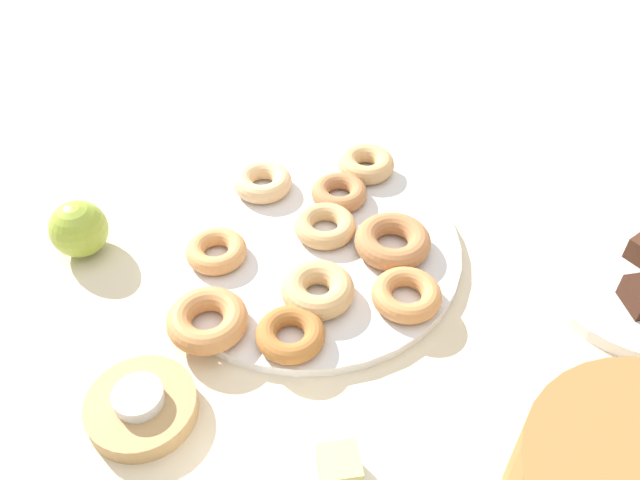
# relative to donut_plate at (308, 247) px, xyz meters

# --- Properties ---
(ground_plane) EXTENTS (2.40, 2.40, 0.00)m
(ground_plane) POSITION_rel_donut_plate_xyz_m (0.00, 0.00, -0.01)
(ground_plane) COLOR beige
(donut_plate) EXTENTS (0.39, 0.39, 0.01)m
(donut_plate) POSITION_rel_donut_plate_xyz_m (0.00, 0.00, 0.00)
(donut_plate) COLOR silver
(donut_plate) RESTS_ON ground_plane
(donut_0) EXTENTS (0.11, 0.11, 0.02)m
(donut_0) POSITION_rel_donut_plate_xyz_m (-0.03, -0.01, 0.02)
(donut_0) COLOR tan
(donut_0) RESTS_ON donut_plate
(donut_1) EXTENTS (0.11, 0.11, 0.02)m
(donut_1) POSITION_rel_donut_plate_xyz_m (0.11, -0.04, 0.02)
(donut_1) COLOR tan
(donut_1) RESTS_ON donut_plate
(donut_2) EXTENTS (0.10, 0.10, 0.02)m
(donut_2) POSITION_rel_donut_plate_xyz_m (0.10, 0.13, 0.02)
(donut_2) COLOR #AD6B33
(donut_2) RESTS_ON donut_plate
(donut_3) EXTENTS (0.13, 0.13, 0.03)m
(donut_3) POSITION_rel_donut_plate_xyz_m (-0.09, 0.07, 0.02)
(donut_3) COLOR #B27547
(donut_3) RESTS_ON donut_plate
(donut_4) EXTENTS (0.08, 0.08, 0.03)m
(donut_4) POSITION_rel_donut_plate_xyz_m (-0.15, -0.09, 0.02)
(donut_4) COLOR tan
(donut_4) RESTS_ON donut_plate
(donut_5) EXTENTS (0.10, 0.10, 0.02)m
(donut_5) POSITION_rel_donut_plate_xyz_m (-0.05, 0.15, 0.02)
(donut_5) COLOR #C6844C
(donut_5) RESTS_ON donut_plate
(donut_6) EXTENTS (0.11, 0.11, 0.03)m
(donut_6) POSITION_rel_donut_plate_xyz_m (0.04, 0.09, 0.02)
(donut_6) COLOR tan
(donut_6) RESTS_ON donut_plate
(donut_7) EXTENTS (0.10, 0.10, 0.02)m
(donut_7) POSITION_rel_donut_plate_xyz_m (-0.08, -0.05, 0.02)
(donut_7) COLOR #B27547
(donut_7) RESTS_ON donut_plate
(donut_8) EXTENTS (0.12, 0.12, 0.03)m
(donut_8) POSITION_rel_donut_plate_xyz_m (0.17, 0.06, 0.02)
(donut_8) COLOR #C6844C
(donut_8) RESTS_ON donut_plate
(donut_9) EXTENTS (0.09, 0.09, 0.03)m
(donut_9) POSITION_rel_donut_plate_xyz_m (-0.00, -0.13, 0.02)
(donut_9) COLOR #EABC84
(donut_9) RESTS_ON donut_plate
(cake_plate) EXTENTS (0.24, 0.24, 0.02)m
(cake_plate) POSITION_rel_donut_plate_xyz_m (-0.32, 0.26, 0.00)
(cake_plate) COLOR silver
(cake_plate) RESTS_ON ground_plane
(candle_holder) EXTENTS (0.11, 0.11, 0.02)m
(candle_holder) POSITION_rel_donut_plate_xyz_m (0.27, 0.12, 0.00)
(candle_holder) COLOR tan
(candle_holder) RESTS_ON ground_plane
(tealight) EXTENTS (0.05, 0.05, 0.02)m
(tealight) POSITION_rel_donut_plate_xyz_m (0.27, 0.12, 0.02)
(tealight) COLOR silver
(tealight) RESTS_ON candle_holder
(melon_chunk_left) EXTENTS (0.05, 0.05, 0.04)m
(melon_chunk_left) POSITION_rel_donut_plate_xyz_m (0.14, 0.30, 0.05)
(melon_chunk_left) COLOR #DBD67A
(melon_chunk_left) RESTS_ON fruit_bowl
(apple) EXTENTS (0.07, 0.07, 0.07)m
(apple) POSITION_rel_donut_plate_xyz_m (0.25, -0.15, 0.03)
(apple) COLOR #93AD38
(apple) RESTS_ON ground_plane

